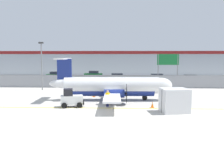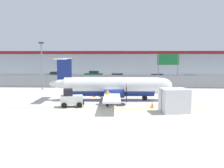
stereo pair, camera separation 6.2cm
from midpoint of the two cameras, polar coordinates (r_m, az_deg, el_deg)
The scene contains 18 objects.
ground_plane at distance 24.94m, azimuth -0.34°, elevation -5.54°, with size 140.00×140.00×0.01m.
perimeter_fence at distance 40.59m, azimuth 0.77°, elevation 0.69°, with size 98.00×0.10×2.10m.
parking_lot_strip at distance 52.14m, azimuth 1.15°, elevation 0.79°, with size 98.00×17.00×0.12m.
background_building at distance 70.40m, azimuth 1.51°, elevation 4.86°, with size 91.00×8.10×6.50m.
commuter_airplane at distance 29.18m, azimuth 0.48°, elevation -0.61°, with size 14.43×16.04×4.92m.
baggage_tug at distance 25.73m, azimuth -9.24°, elevation -3.32°, with size 2.50×1.76×1.88m.
ground_crew_worker at distance 25.53m, azimuth -0.95°, elevation -3.09°, with size 0.48×0.48×1.70m.
cargo_container at distance 23.70m, azimuth 14.13°, elevation -3.67°, with size 2.70×2.38×2.20m.
traffic_cone_near_left at distance 30.61m, azimuth -1.58°, elevation -2.72°, with size 0.36×0.36×0.64m.
traffic_cone_near_right at distance 31.81m, azimuth -4.12°, elevation -2.38°, with size 0.36×0.36×0.64m.
traffic_cone_far_left at distance 25.48m, azimuth 9.27°, elevation -4.66°, with size 0.36×0.36×0.64m.
parked_car_0 at distance 57.11m, azimuth -12.58°, elevation 1.97°, with size 4.22×2.04×1.58m.
parked_car_1 at distance 58.89m, azimuth -4.18°, elevation 2.24°, with size 4.21×2.02×1.58m.
parked_car_2 at distance 50.50m, azimuth 1.09°, elevation 1.56°, with size 4.34×2.30×1.58m.
parked_car_3 at distance 49.97m, azimuth 10.14°, elevation 1.41°, with size 4.26×2.13×1.58m.
parked_car_4 at distance 48.54m, azimuth 17.71°, elevation 1.06°, with size 4.35×2.32×1.58m.
apron_light_pole at distance 39.31m, azimuth -15.72°, elevation 4.91°, with size 0.70×0.30×7.27m.
highway_sign at distance 42.58m, azimuth 12.74°, elevation 4.87°, with size 3.60×0.14×5.50m.
Camera 2 is at (1.24, -22.37, 5.17)m, focal length 40.00 mm.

